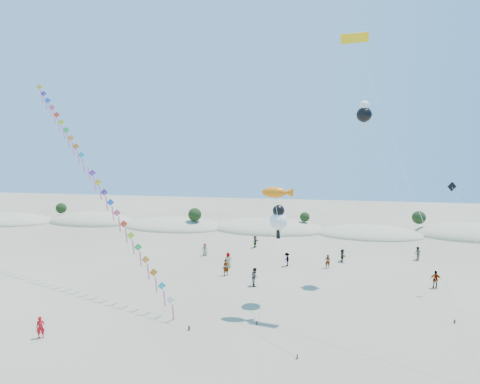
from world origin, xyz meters
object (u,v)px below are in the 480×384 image
object	(u,v)px
fish_kite	(278,193)
flyer_foreground	(41,327)
parafoil_kite	(357,43)
kite_train	(93,175)

from	to	relation	value
fish_kite	flyer_foreground	bearing A→B (deg)	-155.58
fish_kite	flyer_foreground	size ratio (longest dim) A/B	6.51
parafoil_kite	kite_train	bearing A→B (deg)	176.01
kite_train	parafoil_kite	size ratio (longest dim) A/B	1.01
kite_train	fish_kite	size ratio (longest dim) A/B	2.21
kite_train	flyer_foreground	distance (m)	15.91
fish_kite	flyer_foreground	world-z (taller)	fish_kite
parafoil_kite	flyer_foreground	bearing A→B (deg)	-156.61
kite_train	fish_kite	xyz separation A→B (m)	(18.97, -4.10, -0.92)
kite_train	flyer_foreground	world-z (taller)	kite_train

